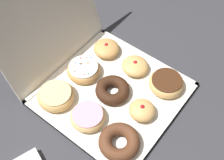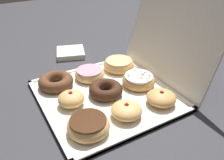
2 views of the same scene
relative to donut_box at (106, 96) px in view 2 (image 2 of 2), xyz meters
name	(u,v)px [view 2 (image 2 of 2)]	position (x,y,z in m)	size (l,w,h in m)	color
ground_plane	(106,97)	(0.00, 0.00, -0.01)	(3.00, 3.00, 0.00)	#333338
donut_box	(106,96)	(0.00, 0.00, 0.00)	(0.41, 0.41, 0.01)	white
box_lid_open	(174,26)	(0.00, 0.27, 0.19)	(0.41, 0.41, 0.01)	white
chocolate_cake_ring_donut_0	(56,81)	(-0.13, -0.12, 0.02)	(0.12, 0.12, 0.04)	#59331E
jelly_filled_donut_1	(71,99)	(-0.01, -0.12, 0.03)	(0.08, 0.08, 0.05)	tan
chocolate_frosted_donut_2	(88,125)	(0.13, -0.12, 0.03)	(0.11, 0.11, 0.04)	tan
pink_frosted_donut_3	(89,74)	(-0.12, 0.00, 0.02)	(0.11, 0.11, 0.04)	#E5B770
chocolate_cake_ring_donut_4	(105,89)	(0.00, 0.00, 0.02)	(0.11, 0.11, 0.04)	#381E11
jelly_filled_donut_5	(126,110)	(0.12, 0.00, 0.02)	(0.09, 0.09, 0.04)	tan
glazed_ring_donut_6	(119,64)	(-0.13, 0.13, 0.03)	(0.12, 0.12, 0.04)	tan
sprinkle_donut_7	(139,80)	(0.01, 0.13, 0.02)	(0.11, 0.11, 0.04)	tan
jelly_filled_donut_8	(161,98)	(0.13, 0.13, 0.03)	(0.09, 0.09, 0.05)	tan
napkin_stack	(71,53)	(-0.36, 0.02, 0.01)	(0.12, 0.12, 0.02)	white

